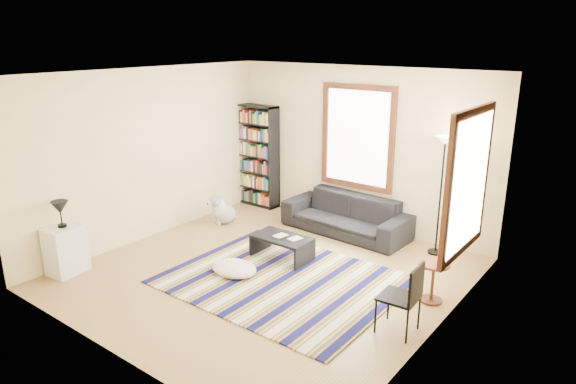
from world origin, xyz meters
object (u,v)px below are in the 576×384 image
Objects in this scene: floor_cushion at (234,268)px; white_cabinet at (66,250)px; dog at (225,208)px; floor_lamp at (440,197)px; coffee_table at (282,248)px; bookshelf at (257,156)px; folding_chair at (399,297)px; sofa at (346,215)px; side_table at (433,282)px.

white_cabinet is (-1.94, -1.41, 0.26)m from floor_cushion.
dog is at bearing 76.86° from white_cabinet.
floor_cushion is 3.28m from floor_lamp.
floor_cushion is (-0.22, -0.84, -0.09)m from coffee_table.
white_cabinet is (-0.15, -4.04, -0.65)m from bookshelf.
folding_chair is 4.30m from dog.
sofa is at bearing -6.93° from bookshelf.
sofa reaches higher than side_table.
floor_cushion is (1.79, -2.63, -0.91)m from bookshelf.
folding_chair is (-0.05, -0.90, 0.16)m from side_table.
coffee_table is (2.01, -1.79, -0.82)m from bookshelf.
dog is at bearing 137.46° from floor_cushion.
dog reaches higher than side_table.
white_cabinet is at bearing -133.89° from coffee_table.
bookshelf is at bearing 116.28° from dog.
side_table is 0.92m from folding_chair.
side_table is at bearing 20.52° from floor_cushion.
coffee_table is 2.43m from folding_chair.
dog is (-3.57, -1.02, -0.65)m from floor_lamp.
dog reaches higher than floor_cushion.
side_table is (2.56, 0.96, 0.18)m from floor_cushion.
side_table is (0.55, -1.50, -0.66)m from floor_lamp.
bookshelf reaches higher than white_cabinet.
side_table is 4.15m from dog.
floor_cushion is at bearing -129.32° from floor_lamp.
bookshelf reaches higher than side_table.
dog is (-1.78, 0.60, 0.10)m from coffee_table.
white_cabinet is (-4.45, -1.47, -0.08)m from folding_chair.
coffee_table is at bearing -177.04° from side_table.
coffee_table is 1.05× the size of folding_chair.
sofa is 1.54m from coffee_table.
bookshelf reaches higher than dog.
floor_lamp is at bearing 50.68° from floor_cushion.
floor_cushion is 0.38× the size of floor_lamp.
coffee_table is 2.53m from floor_lamp.
floor_lamp is (1.58, 0.10, 0.61)m from sofa.
floor_cushion is 2.74m from side_table.
sofa is 2.41m from floor_cushion.
coffee_table is 1.62× the size of dog.
sofa is 4.45m from white_cabinet.
sofa is 1.70m from floor_lamp.
side_table is at bearing 8.71° from dog.
floor_lamp is at bearing 6.41° from sofa.
bookshelf is (-2.22, 0.27, 0.68)m from sofa.
floor_lamp reaches higher than dog.
coffee_table is 1.67× the size of side_table.
white_cabinet is at bearing -144.02° from floor_cushion.
folding_chair is (2.29, -0.78, 0.25)m from coffee_table.
floor_lamp is at bearing 42.09° from coffee_table.
coffee_table is (-0.21, -1.52, -0.14)m from sofa.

